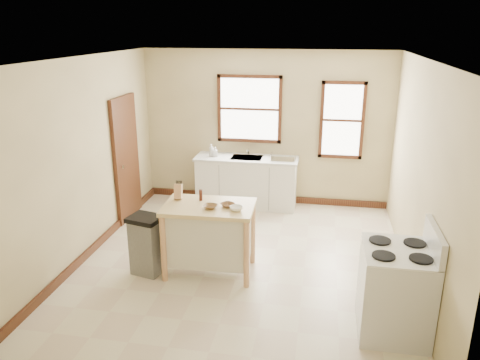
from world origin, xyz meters
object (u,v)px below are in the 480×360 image
(soap_bottle_b, at_px, (215,152))
(gas_stove, at_px, (396,280))
(kitchen_island, at_px, (210,239))
(knife_block, at_px, (178,192))
(trash_bin, at_px, (147,245))
(bowl_b, at_px, (228,205))
(bowl_c, at_px, (236,208))
(dish_rack, at_px, (283,157))
(bowl_a, at_px, (211,207))
(soap_bottle_a, at_px, (212,150))
(pepper_grinder, at_px, (201,195))

(soap_bottle_b, bearing_deg, gas_stove, -66.42)
(kitchen_island, distance_m, knife_block, 0.76)
(kitchen_island, relative_size, trash_bin, 1.45)
(trash_bin, bearing_deg, gas_stove, 0.21)
(soap_bottle_b, relative_size, knife_block, 0.87)
(soap_bottle_b, distance_m, trash_bin, 2.76)
(bowl_b, height_order, bowl_c, bowl_c)
(kitchen_island, xyz_separation_m, trash_bin, (-0.82, -0.18, -0.07))
(dish_rack, distance_m, trash_bin, 3.13)
(kitchen_island, bearing_deg, bowl_a, -66.86)
(knife_block, bearing_deg, bowl_a, -33.14)
(soap_bottle_b, relative_size, bowl_a, 0.96)
(knife_block, xyz_separation_m, bowl_c, (0.84, -0.27, -0.07))
(soap_bottle_a, xyz_separation_m, knife_block, (0.10, -2.34, 0.03))
(soap_bottle_a, height_order, soap_bottle_b, soap_bottle_a)
(knife_block, relative_size, bowl_c, 1.18)
(bowl_a, height_order, trash_bin, bowl_a)
(soap_bottle_b, height_order, dish_rack, soap_bottle_b)
(bowl_b, distance_m, gas_stove, 2.24)
(kitchen_island, relative_size, knife_block, 5.89)
(knife_block, relative_size, pepper_grinder, 1.33)
(dish_rack, relative_size, kitchen_island, 0.37)
(dish_rack, height_order, pepper_grinder, pepper_grinder)
(pepper_grinder, distance_m, bowl_b, 0.43)
(bowl_c, bearing_deg, kitchen_island, 163.34)
(soap_bottle_a, relative_size, trash_bin, 0.27)
(kitchen_island, relative_size, bowl_a, 6.54)
(bowl_a, bearing_deg, soap_bottle_a, 103.22)
(pepper_grinder, height_order, trash_bin, pepper_grinder)
(soap_bottle_a, bearing_deg, kitchen_island, -53.95)
(knife_block, relative_size, trash_bin, 0.25)
(bowl_b, bearing_deg, pepper_grinder, 158.98)
(kitchen_island, height_order, bowl_a, bowl_a)
(bowl_b, bearing_deg, soap_bottle_b, 106.57)
(bowl_b, bearing_deg, kitchen_island, -179.63)
(soap_bottle_a, distance_m, trash_bin, 2.75)
(soap_bottle_b, distance_m, gas_stove, 4.39)
(soap_bottle_a, height_order, kitchen_island, soap_bottle_a)
(dish_rack, bearing_deg, bowl_a, -94.77)
(knife_block, distance_m, bowl_b, 0.73)
(dish_rack, xyz_separation_m, knife_block, (-1.20, -2.32, 0.09))
(knife_block, distance_m, bowl_c, 0.89)
(kitchen_island, distance_m, bowl_b, 0.56)
(trash_bin, bearing_deg, soap_bottle_b, 96.60)
(soap_bottle_a, bearing_deg, bowl_c, -46.73)
(soap_bottle_a, height_order, bowl_b, soap_bottle_a)
(soap_bottle_a, height_order, gas_stove, gas_stove)
(trash_bin, bearing_deg, dish_rack, 73.01)
(trash_bin, bearing_deg, kitchen_island, 25.73)
(dish_rack, height_order, trash_bin, dish_rack)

